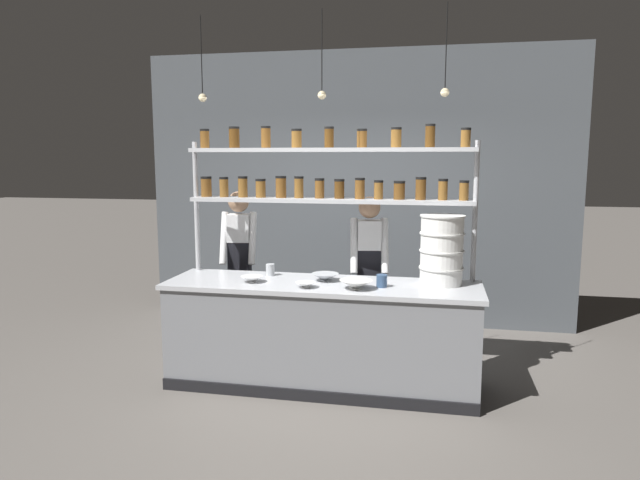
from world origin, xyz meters
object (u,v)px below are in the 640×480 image
at_px(chef_left, 240,260).
at_px(chef_center, 369,269).
at_px(prep_bowl_center_front, 305,285).
at_px(prep_bowl_center_back, 252,279).
at_px(serving_cup_by_board, 270,270).
at_px(serving_cup_front, 382,281).
at_px(container_stack, 442,250).
at_px(spice_shelf_unit, 327,181).
at_px(prep_bowl_near_left, 356,285).
at_px(prep_bowl_near_right, 325,277).

bearing_deg(chef_left, chef_center, -14.48).
bearing_deg(chef_left, prep_bowl_center_front, -55.84).
distance_m(prep_bowl_center_back, serving_cup_by_board, 0.31).
distance_m(chef_left, prep_bowl_center_back, 0.94).
height_order(chef_left, serving_cup_front, chef_left).
bearing_deg(serving_cup_front, prep_bowl_center_front, -166.46).
bearing_deg(container_stack, serving_cup_by_board, 178.08).
xyz_separation_m(prep_bowl_center_back, serving_cup_by_board, (0.08, 0.30, 0.03)).
distance_m(spice_shelf_unit, serving_cup_front, 1.05).
height_order(chef_center, prep_bowl_center_back, chef_center).
bearing_deg(chef_left, container_stack, -25.87).
relative_size(chef_left, prep_bowl_near_left, 5.99).
bearing_deg(chef_center, spice_shelf_unit, -149.05).
bearing_deg(container_stack, prep_bowl_near_left, -154.42).
bearing_deg(chef_left, prep_bowl_near_right, -42.52).
height_order(spice_shelf_unit, chef_left, spice_shelf_unit).
distance_m(prep_bowl_near_left, prep_bowl_center_front, 0.42).
relative_size(chef_left, serving_cup_front, 15.62).
xyz_separation_m(prep_bowl_center_front, prep_bowl_center_back, (-0.50, 0.11, 0.00)).
xyz_separation_m(chef_left, serving_cup_front, (1.53, -0.81, 0.02)).
distance_m(prep_bowl_near_left, serving_cup_by_board, 0.92).
height_order(prep_bowl_center_front, prep_bowl_center_back, prep_bowl_center_back).
bearing_deg(container_stack, prep_bowl_center_back, -171.17).
bearing_deg(prep_bowl_near_left, container_stack, 25.58).
xyz_separation_m(chef_left, chef_center, (1.34, -0.12, -0.02)).
bearing_deg(spice_shelf_unit, prep_bowl_center_front, -98.50).
xyz_separation_m(prep_bowl_near_left, serving_cup_by_board, (-0.84, 0.38, 0.02)).
bearing_deg(serving_cup_front, container_stack, 23.84).
bearing_deg(chef_left, prep_bowl_near_left, -44.17).
bearing_deg(serving_cup_front, prep_bowl_near_right, 164.27).
height_order(chef_left, prep_bowl_near_left, chef_left).
relative_size(prep_bowl_near_left, prep_bowl_center_back, 1.41).
xyz_separation_m(spice_shelf_unit, prep_bowl_near_left, (0.34, -0.50, -0.83)).
bearing_deg(chef_left, spice_shelf_unit, -32.43).
height_order(container_stack, prep_bowl_near_right, container_stack).
xyz_separation_m(prep_bowl_center_back, serving_cup_front, (1.12, 0.04, 0.03)).
distance_m(container_stack, prep_bowl_near_right, 1.03).
bearing_deg(prep_bowl_center_back, serving_cup_front, 1.81).
relative_size(container_stack, prep_bowl_near_right, 2.47).
height_order(prep_bowl_near_left, prep_bowl_near_right, prep_bowl_near_left).
relative_size(prep_bowl_near_right, serving_cup_front, 2.26).
bearing_deg(chef_left, prep_bowl_center_back, -73.56).
bearing_deg(prep_bowl_center_front, chef_center, 62.80).
xyz_separation_m(prep_bowl_center_front, serving_cup_by_board, (-0.42, 0.41, 0.03)).
relative_size(spice_shelf_unit, prep_bowl_near_right, 10.87).
distance_m(prep_bowl_near_right, serving_cup_front, 0.53).
bearing_deg(spice_shelf_unit, prep_bowl_near_right, -83.06).
bearing_deg(container_stack, chef_center, 144.64).
relative_size(chef_left, prep_bowl_near_right, 6.91).
bearing_deg(prep_bowl_near_left, chef_left, 145.20).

